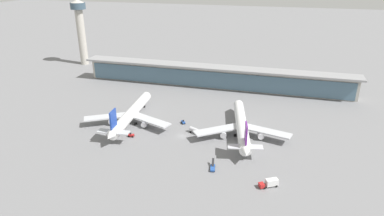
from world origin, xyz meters
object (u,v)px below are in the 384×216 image
object	(u,v)px
service_truck_under_wing_red	(131,135)
control_tower	(80,26)
safety_cone_alpha	(112,138)
service_truck_near_nose_white	(196,131)
service_truck_mid_apron_blue	(213,167)
airliner_left_stand	(131,114)
service_truck_on_taxiway_blue	(183,122)
airliner_centre_stand	(242,126)
service_truck_by_tail_red	(270,183)

from	to	relation	value
service_truck_under_wing_red	control_tower	bearing A→B (deg)	130.20
safety_cone_alpha	service_truck_under_wing_red	bearing A→B (deg)	26.45
service_truck_near_nose_white	service_truck_mid_apron_blue	distance (m)	32.09
airliner_left_stand	service_truck_under_wing_red	distance (m)	16.54
service_truck_under_wing_red	service_truck_on_taxiway_blue	size ratio (longest dim) A/B	0.90
service_truck_under_wing_red	safety_cone_alpha	xyz separation A→B (m)	(-8.35, -4.15, -0.56)
service_truck_under_wing_red	service_truck_on_taxiway_blue	world-z (taller)	same
control_tower	airliner_left_stand	bearing A→B (deg)	-47.94
service_truck_mid_apron_blue	safety_cone_alpha	world-z (taller)	service_truck_mid_apron_blue
service_truck_mid_apron_blue	service_truck_on_taxiway_blue	bearing A→B (deg)	122.24
service_truck_mid_apron_blue	safety_cone_alpha	bearing A→B (deg)	166.05
airliner_left_stand	service_truck_on_taxiway_blue	size ratio (longest dim) A/B	18.32
service_truck_mid_apron_blue	service_truck_on_taxiway_blue	size ratio (longest dim) A/B	2.08
airliner_centre_stand	service_truck_by_tail_red	bearing A→B (deg)	-67.68
service_truck_mid_apron_blue	service_truck_under_wing_red	bearing A→B (deg)	158.73
service_truck_under_wing_red	service_truck_mid_apron_blue	world-z (taller)	service_truck_mid_apron_blue
airliner_left_stand	service_truck_by_tail_red	world-z (taller)	airliner_left_stand
airliner_left_stand	service_truck_near_nose_white	bearing A→B (deg)	-4.94
service_truck_on_taxiway_blue	service_truck_mid_apron_blue	bearing A→B (deg)	-57.76
airliner_left_stand	service_truck_mid_apron_blue	size ratio (longest dim) A/B	8.79
service_truck_under_wing_red	service_truck_by_tail_red	size ratio (longest dim) A/B	0.40
service_truck_by_tail_red	service_truck_on_taxiway_blue	xyz separation A→B (m)	(-47.36, 44.37, -0.82)
control_tower	service_truck_under_wing_red	bearing A→B (deg)	-49.80
airliner_left_stand	service_truck_near_nose_white	xyz separation A→B (m)	(36.37, -3.14, -3.40)
service_truck_on_taxiway_blue	control_tower	distance (m)	149.62
airliner_centre_stand	airliner_left_stand	bearing A→B (deg)	-178.36
service_truck_mid_apron_blue	service_truck_near_nose_white	bearing A→B (deg)	116.98
airliner_centre_stand	control_tower	xyz separation A→B (m)	(-146.02, 96.01, 26.35)
safety_cone_alpha	service_truck_on_taxiway_blue	bearing A→B (deg)	41.87
airliner_left_stand	airliner_centre_stand	xyz separation A→B (m)	(57.90, 1.66, 0.00)
airliner_left_stand	control_tower	world-z (taller)	control_tower
service_truck_by_tail_red	control_tower	size ratio (longest dim) A/B	0.13
airliner_centre_stand	service_truck_on_taxiway_blue	distance (m)	31.91
service_truck_under_wing_red	control_tower	world-z (taller)	control_tower
service_truck_by_tail_red	service_truck_on_taxiway_blue	distance (m)	64.91
control_tower	airliner_centre_stand	bearing A→B (deg)	-33.33
airliner_centre_stand	safety_cone_alpha	size ratio (longest dim) A/B	86.48
service_truck_under_wing_red	control_tower	xyz separation A→B (m)	(-94.82, 112.19, 30.59)
service_truck_by_tail_red	airliner_left_stand	bearing A→B (deg)	153.04
service_truck_under_wing_red	service_truck_on_taxiway_blue	xyz separation A→B (m)	(19.98, 21.23, 0.00)
airliner_centre_stand	service_truck_near_nose_white	distance (m)	22.32
service_truck_under_wing_red	service_truck_mid_apron_blue	distance (m)	47.46
service_truck_under_wing_red	safety_cone_alpha	bearing A→B (deg)	-153.55
service_truck_near_nose_white	safety_cone_alpha	bearing A→B (deg)	-157.78
control_tower	service_truck_mid_apron_blue	bearing A→B (deg)	-42.94
service_truck_by_tail_red	control_tower	world-z (taller)	control_tower
service_truck_near_nose_white	service_truck_by_tail_red	size ratio (longest dim) A/B	1.16
service_truck_near_nose_white	control_tower	distance (m)	162.93
control_tower	service_truck_on_taxiway_blue	bearing A→B (deg)	-38.39
airliner_centre_stand	service_truck_near_nose_white	size ratio (longest dim) A/B	6.96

